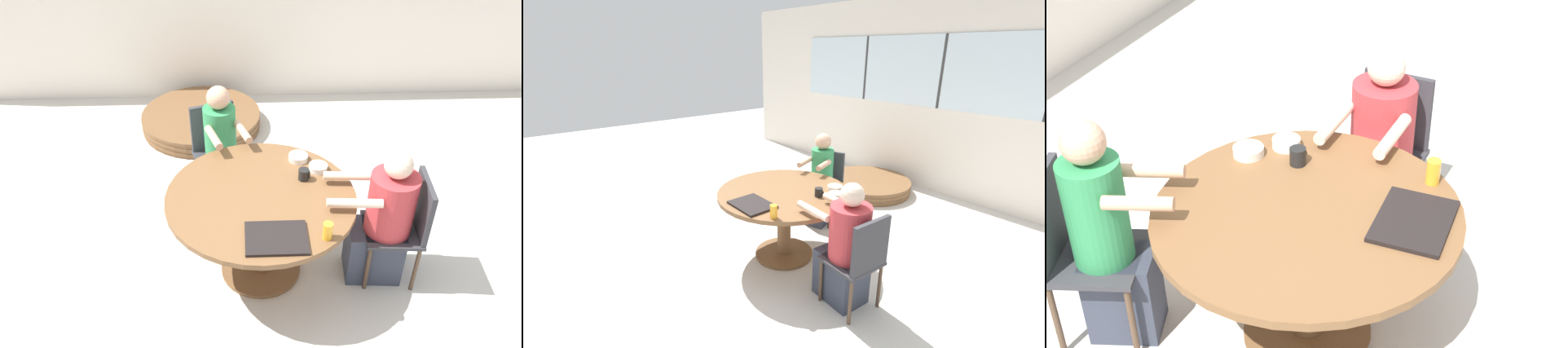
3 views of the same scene
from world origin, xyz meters
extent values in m
plane|color=beige|center=(0.00, 0.00, 0.00)|extent=(16.00, 16.00, 0.00)
cylinder|color=brown|center=(0.00, 0.00, 0.70)|extent=(1.31, 1.31, 0.04)
cylinder|color=brown|center=(0.00, 0.00, 0.34)|extent=(0.14, 0.14, 0.68)
cylinder|color=brown|center=(0.00, 0.00, 0.01)|extent=(0.60, 0.60, 0.03)
cube|color=#333338|center=(0.93, -0.06, 0.43)|extent=(0.43, 0.43, 0.03)
cube|color=#333338|center=(1.11, -0.08, 0.65)|extent=(0.06, 0.38, 0.42)
cylinder|color=#4C3828|center=(0.75, -0.22, 0.21)|extent=(0.03, 0.03, 0.41)
cylinder|color=#4C3828|center=(0.78, 0.12, 0.21)|extent=(0.03, 0.03, 0.41)
cylinder|color=#4C3828|center=(1.09, -0.24, 0.21)|extent=(0.03, 0.03, 0.41)
cylinder|color=#4C3828|center=(1.12, 0.10, 0.21)|extent=(0.03, 0.03, 0.41)
cube|color=#333338|center=(-0.31, 0.88, 0.43)|extent=(0.51, 0.51, 0.03)
cube|color=#333338|center=(-0.37, 1.05, 0.65)|extent=(0.37, 0.16, 0.42)
cylinder|color=#4C3828|center=(-0.10, 0.78, 0.21)|extent=(0.03, 0.03, 0.41)
cylinder|color=#4C3828|center=(-0.42, 0.67, 0.21)|extent=(0.03, 0.03, 0.41)
cylinder|color=#4C3828|center=(-0.21, 1.10, 0.21)|extent=(0.03, 0.03, 0.41)
cylinder|color=#4C3828|center=(-0.53, 0.99, 0.21)|extent=(0.03, 0.03, 0.41)
cube|color=#333847|center=(0.83, -0.06, 0.22)|extent=(0.42, 0.32, 0.44)
cylinder|color=#B23338|center=(0.89, -0.06, 0.67)|extent=(0.33, 0.33, 0.46)
sphere|color=beige|center=(0.89, -0.06, 0.99)|extent=(0.19, 0.19, 0.19)
cylinder|color=beige|center=(0.60, -0.19, 0.79)|extent=(0.37, 0.08, 0.06)
cylinder|color=beige|center=(0.62, 0.11, 0.79)|extent=(0.37, 0.08, 0.06)
cube|color=#333847|center=(-0.28, 0.80, 0.22)|extent=(0.33, 0.38, 0.44)
cylinder|color=#2D844C|center=(-0.30, 0.84, 0.69)|extent=(0.26, 0.26, 0.50)
sphere|color=tan|center=(-0.30, 0.84, 1.03)|extent=(0.19, 0.19, 0.19)
cylinder|color=tan|center=(-0.11, 0.67, 0.82)|extent=(0.15, 0.29, 0.06)
cylinder|color=tan|center=(-0.34, 0.59, 0.82)|extent=(0.15, 0.29, 0.06)
cube|color=black|center=(0.08, -0.44, 0.73)|extent=(0.39, 0.30, 0.02)
cylinder|color=black|center=(0.31, 0.17, 0.76)|extent=(0.08, 0.08, 0.08)
torus|color=black|center=(0.35, 0.17, 0.76)|extent=(0.01, 0.06, 0.06)
cylinder|color=gold|center=(0.39, -0.44, 0.78)|extent=(0.06, 0.06, 0.12)
cylinder|color=white|center=(0.43, 0.28, 0.74)|extent=(0.14, 0.14, 0.05)
cylinder|color=silver|center=(0.30, 0.41, 0.74)|extent=(0.15, 0.15, 0.04)
cylinder|color=brown|center=(-0.56, 2.12, 0.01)|extent=(1.26, 1.26, 0.03)
cylinder|color=brown|center=(-0.56, 2.12, 0.04)|extent=(1.28, 1.28, 0.03)
cylinder|color=brown|center=(-0.56, 2.12, 0.07)|extent=(1.26, 1.26, 0.03)
cylinder|color=brown|center=(-0.56, 2.12, 0.10)|extent=(1.28, 1.28, 0.03)
cylinder|color=brown|center=(-0.56, 2.12, 0.14)|extent=(1.26, 1.26, 0.03)
cylinder|color=brown|center=(-0.56, 2.12, 0.16)|extent=(1.28, 1.28, 0.03)
camera|label=1|loc=(-0.11, -2.71, 2.89)|focal=35.00mm
camera|label=2|loc=(2.45, -2.03, 2.04)|focal=24.00mm
camera|label=3|loc=(-2.26, -0.91, 2.53)|focal=50.00mm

